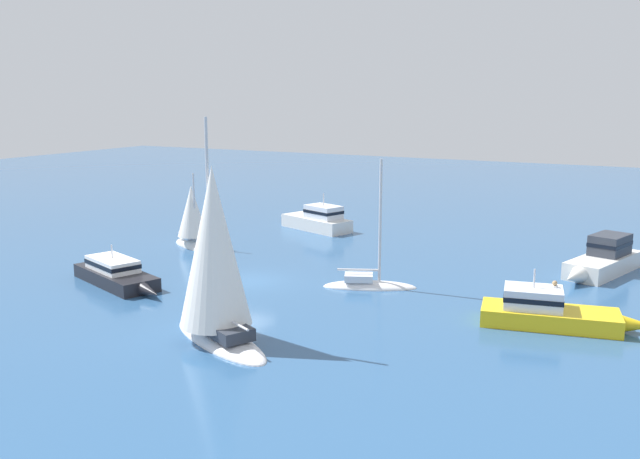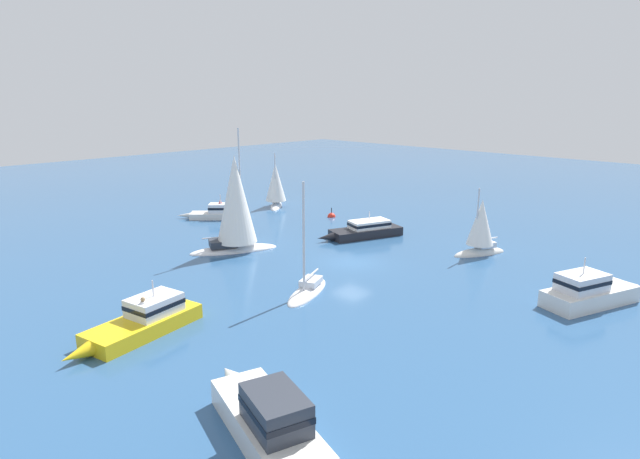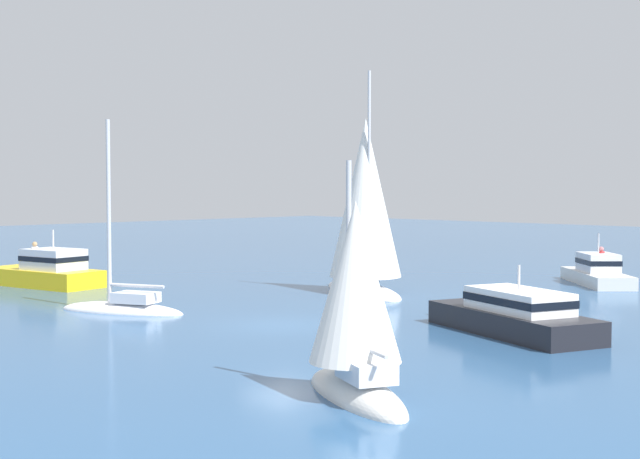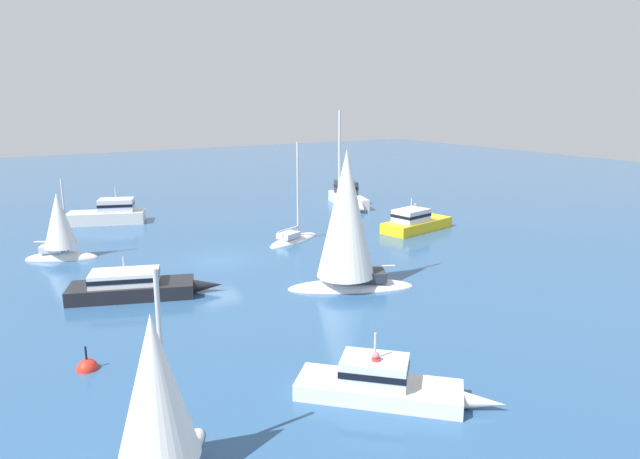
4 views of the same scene
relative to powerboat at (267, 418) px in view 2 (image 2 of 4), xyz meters
name	(u,v)px [view 2 (image 2 of 4)]	position (x,y,z in m)	size (l,w,h in m)	color
ground_plane	(352,262)	(-18.11, -11.55, -0.86)	(160.00, 160.00, 0.00)	#2D5684
powerboat	(267,418)	(0.00, 0.00, 0.00)	(4.05, 8.30, 2.30)	silver
sloop	(481,232)	(-26.76, -5.69, 0.99)	(4.77, 3.16, 5.85)	silver
sailboat	(276,187)	(-27.60, -31.12, 1.42)	(4.52, 4.38, 6.44)	white
ketch	(308,290)	(-11.37, -9.46, -0.70)	(5.46, 3.52, 7.65)	white
powerboat_1	(144,320)	(-1.23, -11.54, -0.15)	(7.93, 3.53, 2.71)	yellow
sloop_1	(235,208)	(-13.96, -20.33, 2.70)	(7.29, 4.97, 10.24)	white
powerboat_2	(591,291)	(-21.95, 4.11, -0.04)	(7.74, 4.23, 3.06)	silver
motor_cruiser	(365,230)	(-24.51, -15.57, -0.23)	(8.04, 4.33, 2.25)	black
launch	(218,213)	(-19.62, -30.92, -0.27)	(6.04, 5.98, 2.48)	silver
channel_buoy	(331,217)	(-28.18, -23.07, -0.85)	(0.84, 0.84, 1.38)	red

